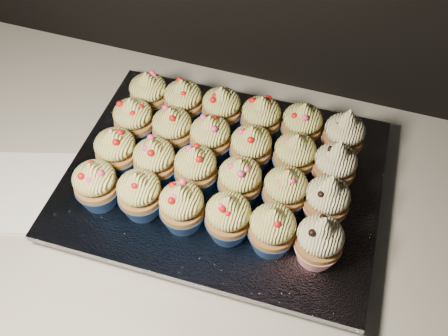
% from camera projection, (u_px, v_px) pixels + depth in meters
% --- Properties ---
extents(worktop, '(2.44, 0.64, 0.04)m').
position_uv_depth(worktop, '(341.00, 249.00, 0.73)').
color(worktop, beige).
rests_on(worktop, cabinet).
extents(napkin, '(0.19, 0.19, 0.00)m').
position_uv_depth(napkin, '(18.00, 191.00, 0.77)').
color(napkin, white).
rests_on(napkin, worktop).
extents(baking_tray, '(0.44, 0.34, 0.02)m').
position_uv_depth(baking_tray, '(224.00, 184.00, 0.77)').
color(baking_tray, black).
rests_on(baking_tray, worktop).
extents(foil_lining, '(0.48, 0.38, 0.01)m').
position_uv_depth(foil_lining, '(224.00, 177.00, 0.76)').
color(foil_lining, silver).
rests_on(foil_lining, baking_tray).
extents(cupcake_0, '(0.06, 0.06, 0.08)m').
position_uv_depth(cupcake_0, '(96.00, 184.00, 0.69)').
color(cupcake_0, navy).
rests_on(cupcake_0, foil_lining).
extents(cupcake_1, '(0.06, 0.06, 0.08)m').
position_uv_depth(cupcake_1, '(140.00, 194.00, 0.68)').
color(cupcake_1, navy).
rests_on(cupcake_1, foil_lining).
extents(cupcake_2, '(0.06, 0.06, 0.08)m').
position_uv_depth(cupcake_2, '(182.00, 207.00, 0.67)').
color(cupcake_2, navy).
rests_on(cupcake_2, foil_lining).
extents(cupcake_3, '(0.06, 0.06, 0.08)m').
position_uv_depth(cupcake_3, '(228.00, 217.00, 0.66)').
color(cupcake_3, navy).
rests_on(cupcake_3, foil_lining).
extents(cupcake_4, '(0.06, 0.06, 0.08)m').
position_uv_depth(cupcake_4, '(272.00, 230.00, 0.65)').
color(cupcake_4, navy).
rests_on(cupcake_4, foil_lining).
extents(cupcake_5, '(0.06, 0.06, 0.10)m').
position_uv_depth(cupcake_5, '(319.00, 241.00, 0.64)').
color(cupcake_5, '#B01820').
rests_on(cupcake_5, foil_lining).
extents(cupcake_6, '(0.06, 0.06, 0.08)m').
position_uv_depth(cupcake_6, '(116.00, 151.00, 0.73)').
color(cupcake_6, navy).
rests_on(cupcake_6, foil_lining).
extents(cupcake_7, '(0.06, 0.06, 0.08)m').
position_uv_depth(cupcake_7, '(155.00, 161.00, 0.72)').
color(cupcake_7, navy).
rests_on(cupcake_7, foil_lining).
extents(cupcake_8, '(0.06, 0.06, 0.08)m').
position_uv_depth(cupcake_8, '(196.00, 169.00, 0.71)').
color(cupcake_8, navy).
rests_on(cupcake_8, foil_lining).
extents(cupcake_9, '(0.06, 0.06, 0.08)m').
position_uv_depth(cupcake_9, '(240.00, 181.00, 0.70)').
color(cupcake_9, navy).
rests_on(cupcake_9, foil_lining).
extents(cupcake_10, '(0.06, 0.06, 0.08)m').
position_uv_depth(cupcake_10, '(285.00, 191.00, 0.69)').
color(cupcake_10, navy).
rests_on(cupcake_10, foil_lining).
extents(cupcake_11, '(0.06, 0.06, 0.10)m').
position_uv_depth(cupcake_11, '(327.00, 200.00, 0.67)').
color(cupcake_11, '#B01820').
rests_on(cupcake_11, foil_lining).
extents(cupcake_12, '(0.06, 0.06, 0.08)m').
position_uv_depth(cupcake_12, '(134.00, 120.00, 0.77)').
color(cupcake_12, navy).
rests_on(cupcake_12, foil_lining).
extents(cupcake_13, '(0.06, 0.06, 0.08)m').
position_uv_depth(cupcake_13, '(173.00, 130.00, 0.76)').
color(cupcake_13, navy).
rests_on(cupcake_13, foil_lining).
extents(cupcake_14, '(0.06, 0.06, 0.08)m').
position_uv_depth(cupcake_14, '(210.00, 138.00, 0.75)').
color(cupcake_14, navy).
rests_on(cupcake_14, foil_lining).
extents(cupcake_15, '(0.06, 0.06, 0.08)m').
position_uv_depth(cupcake_15, '(251.00, 148.00, 0.74)').
color(cupcake_15, navy).
rests_on(cupcake_15, foil_lining).
extents(cupcake_16, '(0.06, 0.06, 0.08)m').
position_uv_depth(cupcake_16, '(294.00, 156.00, 0.73)').
color(cupcake_16, navy).
rests_on(cupcake_16, foil_lining).
extents(cupcake_17, '(0.06, 0.06, 0.10)m').
position_uv_depth(cupcake_17, '(335.00, 166.00, 0.71)').
color(cupcake_17, '#B01820').
rests_on(cupcake_17, foil_lining).
extents(cupcake_18, '(0.06, 0.06, 0.08)m').
position_uv_depth(cupcake_18, '(149.00, 94.00, 0.81)').
color(cupcake_18, navy).
rests_on(cupcake_18, foil_lining).
extents(cupcake_19, '(0.06, 0.06, 0.08)m').
position_uv_depth(cupcake_19, '(183.00, 102.00, 0.80)').
color(cupcake_19, navy).
rests_on(cupcake_19, foil_lining).
extents(cupcake_20, '(0.06, 0.06, 0.08)m').
position_uv_depth(cupcake_20, '(221.00, 109.00, 0.79)').
color(cupcake_20, navy).
rests_on(cupcake_20, foil_lining).
extents(cupcake_21, '(0.06, 0.06, 0.08)m').
position_uv_depth(cupcake_21, '(261.00, 118.00, 0.77)').
color(cupcake_21, navy).
rests_on(cupcake_21, foil_lining).
extents(cupcake_22, '(0.06, 0.06, 0.08)m').
position_uv_depth(cupcake_22, '(302.00, 126.00, 0.76)').
color(cupcake_22, navy).
rests_on(cupcake_22, foil_lining).
extents(cupcake_23, '(0.06, 0.06, 0.10)m').
position_uv_depth(cupcake_23, '(344.00, 135.00, 0.75)').
color(cupcake_23, '#B01820').
rests_on(cupcake_23, foil_lining).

